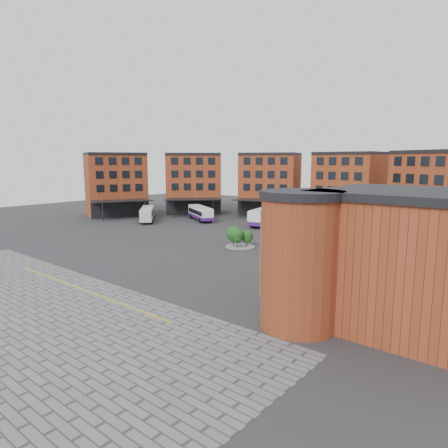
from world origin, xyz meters
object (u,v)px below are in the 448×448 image
Objects in this scene: bus_d at (314,220)px; bus_e at (363,227)px; bus_a at (147,213)px; blue_car at (287,299)px; bus_b at (200,213)px; bus_f at (412,241)px; bus_c at (265,216)px; tree_island at (238,236)px.

bus_d is 0.98× the size of bus_e.
bus_a is at bearing -159.03° from bus_d.
bus_d reaches higher than blue_car.
bus_f reaches higher than bus_b.
bus_d reaches higher than bus_a.
bus_e is at bearing -15.43° from bus_c.
bus_b is 34.44m from bus_e.
bus_e reaches higher than bus_a.
tree_island is 0.37× the size of bus_f.
bus_f reaches higher than blue_car.
bus_f is at bearing -28.64° from bus_c.
bus_c is at bearing -45.32° from bus_b.
bus_c is at bearing -174.12° from bus_d.
blue_car is at bearing -54.99° from bus_e.
bus_c reaches higher than bus_e.
bus_d is 41.85m from blue_car.
bus_c is 10.08m from bus_d.
bus_c is at bearing 113.52° from tree_island.
bus_b is 2.46× the size of blue_car.
tree_island is 0.36× the size of bus_c.
blue_car is (17.01, -38.23, -1.03)m from bus_d.
tree_island is at bearing -95.77° from bus_e.
bus_a is 24.95m from bus_c.
bus_c reaches higher than bus_b.
bus_a is 34.54m from bus_d.
bus_d is (24.13, 5.33, 0.11)m from bus_b.
bus_c is 2.88× the size of blue_car.
bus_f is (44.03, -4.24, 0.20)m from bus_b.
blue_car is (6.85, -36.07, -1.08)m from bus_e.
bus_d is 2.69× the size of blue_car.
tree_island is 0.38× the size of bus_d.
blue_car is at bearing -42.27° from tree_island.
bus_a is at bearing -140.25° from bus_e.
bus_c is (-8.82, 20.26, 0.13)m from tree_island.
tree_island reaches higher than bus_a.
bus_b is at bearing 1.52° from bus_a.
bus_a is 54.50m from blue_car.
bus_e reaches higher than bus_b.
bus_c is 1.07× the size of bus_d.
bus_f is (51.59, 4.18, 0.07)m from bus_a.
bus_b is 0.91× the size of bus_d.
bus_d is at bearing -48.13° from bus_b.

